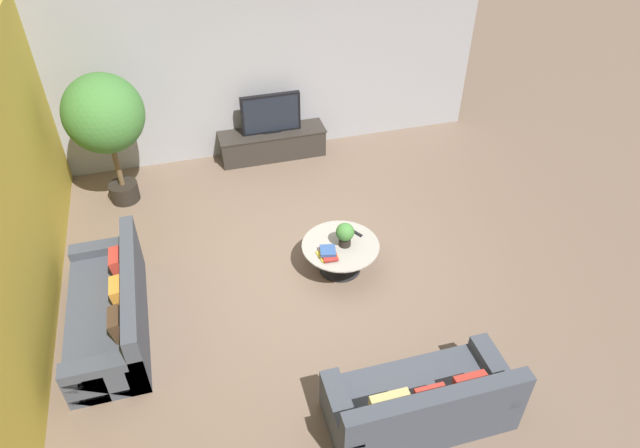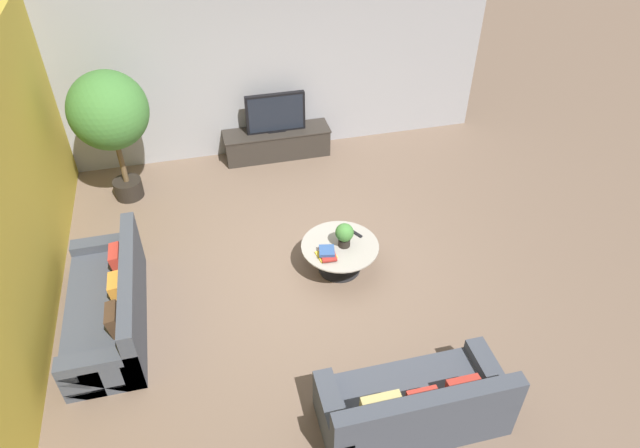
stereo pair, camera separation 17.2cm
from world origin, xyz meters
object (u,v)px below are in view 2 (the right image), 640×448
Objects in this scene: television at (276,113)px; potted_plant_tabletop at (344,234)px; couch_by_wall at (110,306)px; potted_palm_tall at (109,114)px; media_console at (277,143)px; couch_near_entry at (414,406)px; coffee_table at (340,252)px.

television reaches higher than potted_plant_tabletop.
potted_palm_tall is at bearing 176.80° from couch_by_wall.
potted_plant_tabletop is at bearing -83.70° from media_console.
couch_near_entry reaches higher than media_console.
media_console is 0.96× the size of couch_near_entry.
couch_near_entry is at bearing -59.06° from potted_palm_tall.
potted_plant_tabletop reaches higher than media_console.
television is at bearing 141.29° from couch_by_wall.
potted_palm_tall is 3.76m from potted_plant_tabletop.
media_console is at bearing 14.09° from potted_palm_tall.
couch_near_entry reaches higher than potted_plant_tabletop.
potted_plant_tabletop is (-0.06, 2.37, 0.31)m from couch_near_entry.
couch_by_wall reaches higher than coffee_table.
potted_palm_tall is at bearing -165.95° from television.
coffee_table is 3.79m from potted_palm_tall.
potted_palm_tall is at bearing -59.06° from couch_near_entry.
coffee_table is at bearing -87.34° from couch_near_entry.
couch_near_entry is at bearing -87.34° from coffee_table.
coffee_table is at bearing -84.63° from television.
television is at bearing 95.37° from coffee_table.
television reaches higher than couch_near_entry.
television is 3.04m from coffee_table.
media_console reaches higher than coffee_table.
couch_by_wall is at bearing -175.11° from potted_plant_tabletop.
couch_near_entry is at bearing -85.83° from media_console.
couch_by_wall reaches higher than potted_plant_tabletop.
media_console is at bearing 96.30° from potted_plant_tabletop.
coffee_table is at bearing 95.20° from couch_by_wall.
couch_by_wall is 1.03× the size of potted_palm_tall.
potted_plant_tabletop reaches higher than coffee_table.
potted_palm_tall is (-2.45, -0.61, 0.62)m from television.
couch_near_entry is 5.65m from potted_palm_tall.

